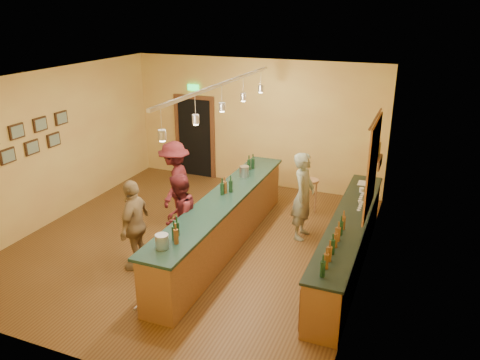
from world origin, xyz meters
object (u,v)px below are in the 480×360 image
at_px(bar_stool, 310,186).
at_px(bartender, 303,196).
at_px(back_counter, 348,242).
at_px(tasting_bar, 223,219).
at_px(customer_b, 135,225).
at_px(customer_a, 179,218).
at_px(customer_c, 175,183).

bearing_deg(bar_stool, bartender, -82.74).
height_order(back_counter, tasting_bar, tasting_bar).
distance_m(tasting_bar, customer_b, 1.68).
relative_size(tasting_bar, customer_b, 3.09).
relative_size(tasting_bar, customer_a, 3.08).
distance_m(back_counter, bar_stool, 2.35).
bearing_deg(customer_b, customer_a, 120.95).
distance_m(customer_a, customer_c, 1.63).
distance_m(tasting_bar, bar_stool, 2.47).
distance_m(back_counter, customer_a, 3.02).
bearing_deg(tasting_bar, bar_stool, 62.95).
bearing_deg(bartender, bar_stool, 8.94).
xyz_separation_m(tasting_bar, customer_c, (-1.41, 0.68, 0.29)).
bearing_deg(bartender, back_counter, -126.82).
xyz_separation_m(back_counter, bar_stool, (-1.20, 2.01, 0.17)).
height_order(back_counter, customer_c, customer_c).
relative_size(bartender, customer_c, 0.99).
height_order(customer_b, bar_stool, customer_b).
height_order(customer_a, customer_b, customer_a).
distance_m(bartender, customer_a, 2.50).
bearing_deg(tasting_bar, back_counter, 4.47).
distance_m(tasting_bar, customer_a, 0.91).
xyz_separation_m(customer_c, bar_stool, (2.53, 1.51, -0.24)).
relative_size(back_counter, customer_c, 2.55).
bearing_deg(bar_stool, customer_a, -120.01).
bearing_deg(back_counter, customer_b, -158.29).
xyz_separation_m(customer_b, bar_stool, (2.27, 3.40, -0.17)).
relative_size(back_counter, bar_stool, 5.73).
height_order(tasting_bar, bar_stool, tasting_bar).
relative_size(customer_a, customer_b, 1.00).
xyz_separation_m(back_counter, customer_b, (-3.47, -1.38, 0.34)).
bearing_deg(back_counter, bar_stool, 120.68).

